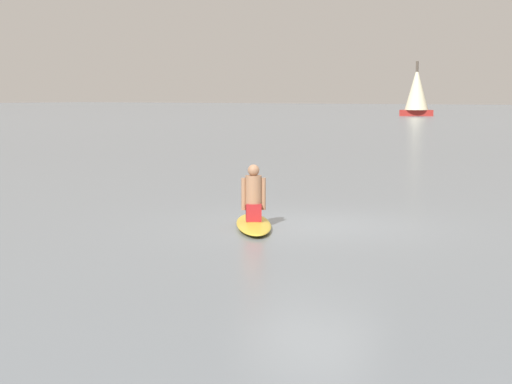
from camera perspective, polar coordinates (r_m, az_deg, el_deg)
ground_plane at (r=16.50m, az=3.67°, el=-2.25°), size 400.00×400.00×0.00m
surfboard at (r=16.24m, az=-0.16°, el=-2.14°), size 2.61×2.12×0.13m
person_paddler at (r=16.17m, az=-0.16°, el=-0.22°), size 0.45×0.44×1.06m
sailboat_distant at (r=103.39m, az=10.59°, el=6.63°), size 3.61×4.07×6.39m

